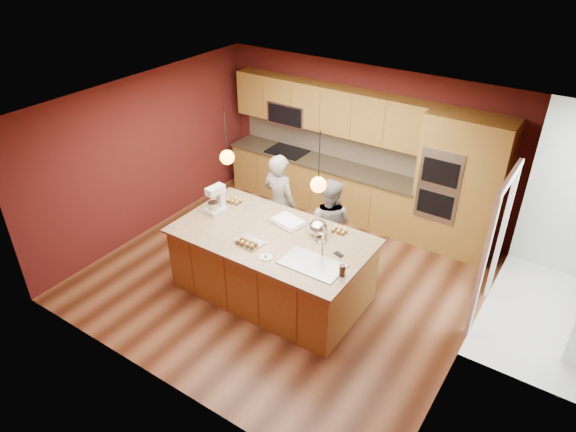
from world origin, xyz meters
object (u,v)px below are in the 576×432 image
Objects in this scene: person_right at (329,225)px; mixing_bowl at (318,228)px; person_left at (280,203)px; stand_mixer at (216,201)px; island at (273,264)px.

mixing_bowl is (0.19, -0.66, 0.36)m from person_right.
person_left is 0.91m from person_right.
mixing_bowl is at bearing 154.85° from person_left.
stand_mixer is 1.56× the size of mixing_bowl.
person_left reaches higher than mixing_bowl.
island is 1.26m from stand_mixer.
person_left is 4.04× the size of stand_mixer.
person_left is at bearing 71.33° from stand_mixer.
person_right is at bearing 72.57° from island.
island reaches higher than mixing_bowl.
person_right is 1.73m from stand_mixer.
person_right reaches higher than mixing_bowl.
stand_mixer is (-0.48, -0.96, 0.35)m from person_left.
mixing_bowl is (1.57, 0.30, -0.07)m from stand_mixer.
island is 0.87m from mixing_bowl.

